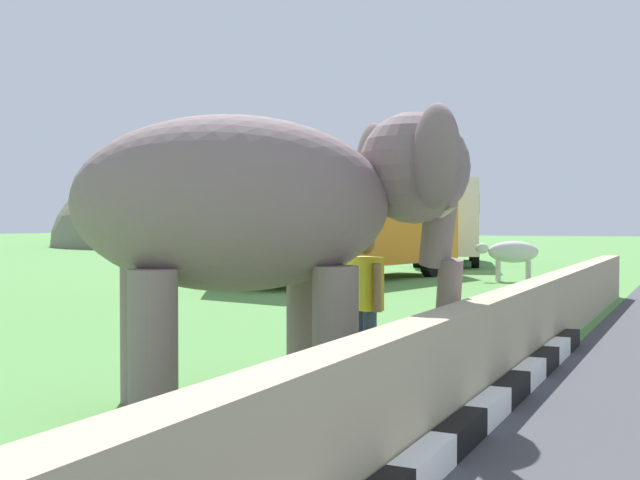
{
  "coord_description": "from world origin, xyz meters",
  "views": [
    {
      "loc": [
        -4.11,
        2.18,
        1.77
      ],
      "look_at": [
        3.0,
        5.63,
        1.6
      ],
      "focal_mm": 44.47,
      "sensor_mm": 36.0,
      "label": 1
    }
  ],
  "objects_px": {
    "bus_white": "(447,216)",
    "cow_near": "(512,253)",
    "elephant": "(273,209)",
    "person_handler": "(365,300)",
    "bus_orange": "(349,213)"
  },
  "relations": [
    {
      "from": "bus_orange",
      "to": "bus_white",
      "type": "distance_m",
      "value": 11.23
    },
    {
      "from": "bus_orange",
      "to": "elephant",
      "type": "bearing_deg",
      "value": -158.69
    },
    {
      "from": "cow_near",
      "to": "bus_white",
      "type": "bearing_deg",
      "value": 27.55
    },
    {
      "from": "bus_white",
      "to": "cow_near",
      "type": "bearing_deg",
      "value": -152.45
    },
    {
      "from": "person_handler",
      "to": "bus_white",
      "type": "distance_m",
      "value": 26.36
    },
    {
      "from": "person_handler",
      "to": "cow_near",
      "type": "height_order",
      "value": "person_handler"
    },
    {
      "from": "bus_white",
      "to": "cow_near",
      "type": "relative_size",
      "value": 4.97
    },
    {
      "from": "elephant",
      "to": "bus_orange",
      "type": "distance_m",
      "value": 16.6
    },
    {
      "from": "bus_white",
      "to": "person_handler",
      "type": "bearing_deg",
      "value": -165.11
    },
    {
      "from": "bus_orange",
      "to": "bus_white",
      "type": "xyz_separation_m",
      "value": [
        11.23,
        0.28,
        -0.0
      ]
    },
    {
      "from": "person_handler",
      "to": "bus_white",
      "type": "height_order",
      "value": "bus_white"
    },
    {
      "from": "elephant",
      "to": "bus_orange",
      "type": "bearing_deg",
      "value": 21.31
    },
    {
      "from": "person_handler",
      "to": "bus_orange",
      "type": "distance_m",
      "value": 15.68
    },
    {
      "from": "bus_white",
      "to": "elephant",
      "type": "bearing_deg",
      "value": -166.7
    },
    {
      "from": "elephant",
      "to": "bus_white",
      "type": "bearing_deg",
      "value": 13.3
    }
  ]
}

